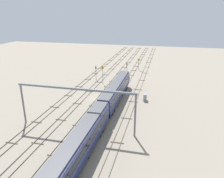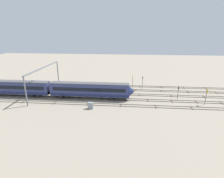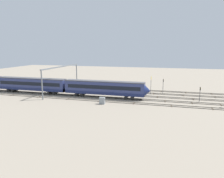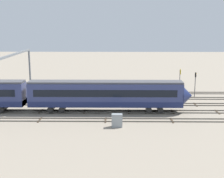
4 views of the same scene
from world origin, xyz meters
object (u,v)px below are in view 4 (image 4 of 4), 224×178
at_px(relay_cabinet, 117,120).
at_px(overhead_gantry, 11,66).
at_px(signal_light_trackside_approach, 195,81).
at_px(speed_sign_near_foreground, 180,80).

bearing_deg(relay_cabinet, overhead_gantry, 146.66).
distance_m(overhead_gantry, signal_light_trackside_approach, 33.58).
relative_size(overhead_gantry, speed_sign_near_foreground, 4.08).
relative_size(overhead_gantry, relay_cabinet, 13.03).
relative_size(overhead_gantry, signal_light_trackside_approach, 5.09).
height_order(overhead_gantry, speed_sign_near_foreground, overhead_gantry).
height_order(signal_light_trackside_approach, relay_cabinet, signal_light_trackside_approach).
bearing_deg(overhead_gantry, relay_cabinet, -33.34).
height_order(overhead_gantry, signal_light_trackside_approach, overhead_gantry).
xyz_separation_m(overhead_gantry, relay_cabinet, (17.89, -11.77, -5.86)).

